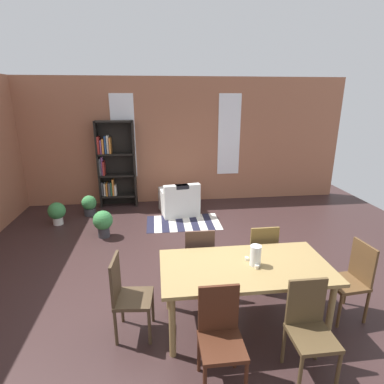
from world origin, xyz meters
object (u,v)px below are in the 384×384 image
object	(u,v)px
dining_chair_far_right	(260,254)
potted_plant_by_shelf	(89,205)
dining_chair_near_right	(309,326)
armchair_white	(179,202)
vase_on_table	(255,255)
bookshelf_tall	(114,164)
dining_chair_head_right	(352,278)
potted_plant_window	(103,222)
dining_table	(245,272)
dining_chair_far_left	(199,257)
dining_chair_head_left	(127,294)
potted_plant_corner	(57,212)
dining_chair_near_left	(220,334)

from	to	relation	value
dining_chair_far_right	potted_plant_by_shelf	xyz separation A→B (m)	(-2.90, 3.10, -0.27)
dining_chair_near_right	armchair_white	xyz separation A→B (m)	(-0.88, 4.39, -0.23)
vase_on_table	bookshelf_tall	bearing A→B (deg)	115.08
dining_chair_head_right	potted_plant_window	size ratio (longest dim) A/B	1.82
bookshelf_tall	dining_chair_far_right	bearing A→B (deg)	-57.23
vase_on_table	potted_plant_by_shelf	bearing A→B (deg)	124.17
vase_on_table	dining_chair_head_right	world-z (taller)	vase_on_table
bookshelf_tall	potted_plant_window	world-z (taller)	bookshelf_tall
dining_table	bookshelf_tall	xyz separation A→B (m)	(-1.95, 4.40, 0.34)
dining_table	vase_on_table	world-z (taller)	vase_on_table
dining_table	armchair_white	world-z (taller)	dining_table
dining_table	dining_chair_far_left	distance (m)	0.84
dining_table	potted_plant_by_shelf	size ratio (longest dim) A/B	4.16
bookshelf_tall	armchair_white	bearing A→B (deg)	-25.57
dining_chair_head_right	dining_chair_far_left	distance (m)	1.88
dining_chair_head_right	bookshelf_tall	xyz separation A→B (m)	(-3.27, 4.39, 0.52)
dining_chair_head_left	dining_chair_head_right	bearing A→B (deg)	-0.01
dining_chair_far_right	dining_chair_near_right	distance (m)	1.41
dining_chair_far_right	potted_plant_window	size ratio (longest dim) A/B	1.82
dining_chair_head_left	armchair_white	bearing A→B (deg)	76.78
bookshelf_tall	vase_on_table	bearing A→B (deg)	-64.92
potted_plant_corner	vase_on_table	bearing A→B (deg)	-46.72
dining_chair_head_left	potted_plant_by_shelf	bearing A→B (deg)	106.92
bookshelf_tall	dining_chair_head_left	bearing A→B (deg)	-81.83
vase_on_table	dining_chair_far_right	distance (m)	0.86
vase_on_table	bookshelf_tall	distance (m)	4.86
bookshelf_tall	potted_plant_window	bearing A→B (deg)	-91.18
vase_on_table	potted_plant_corner	xyz separation A→B (m)	(-3.14, 3.34, -0.62)
dining_table	dining_chair_near_left	size ratio (longest dim) A/B	2.00
potted_plant_corner	potted_plant_window	distance (m)	1.28
armchair_white	potted_plant_by_shelf	world-z (taller)	armchair_white
vase_on_table	potted_plant_corner	world-z (taller)	vase_on_table
potted_plant_corner	potted_plant_window	bearing A→B (deg)	-34.69
dining_chair_head_right	potted_plant_corner	world-z (taller)	dining_chair_head_right
dining_chair_head_right	dining_chair_far_left	size ratio (longest dim) A/B	1.00
dining_chair_far_right	potted_plant_by_shelf	distance (m)	4.26
potted_plant_by_shelf	bookshelf_tall	bearing A→B (deg)	48.56
armchair_white	dining_table	bearing A→B (deg)	-82.92
dining_chair_far_right	potted_plant_corner	bearing A→B (deg)	142.74
dining_table	armchair_white	size ratio (longest dim) A/B	2.06
dining_table	dining_chair_far_left	size ratio (longest dim) A/B	2.00
dining_chair_near_left	potted_plant_by_shelf	world-z (taller)	dining_chair_near_left
dining_table	dining_chair_head_right	bearing A→B (deg)	0.28
potted_plant_window	dining_chair_near_left	bearing A→B (deg)	-64.77
dining_chair_far_left	potted_plant_corner	distance (m)	3.72
dining_table	potted_plant_window	size ratio (longest dim) A/B	3.63
dining_chair_far_left	dining_table	bearing A→B (deg)	-58.68
dining_chair_near_right	dining_chair_near_left	bearing A→B (deg)	-180.00
dining_chair_far_right	armchair_white	xyz separation A→B (m)	(-0.88, 2.98, -0.23)
potted_plant_corner	bookshelf_tall	bearing A→B (deg)	44.31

